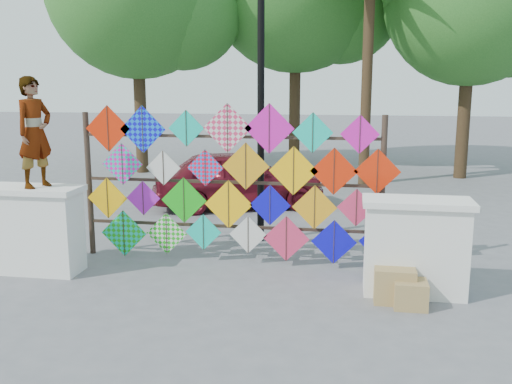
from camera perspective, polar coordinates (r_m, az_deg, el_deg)
ground at (r=8.33m, az=-3.76°, el=-8.47°), size 80.00×80.00×0.00m
parapet_left at (r=8.95m, az=-21.23°, el=-3.47°), size 1.40×0.65×1.28m
parapet_right at (r=7.79m, az=15.65°, el=-5.25°), size 1.40×0.65×1.28m
kite_rack at (r=8.68m, az=-2.31°, el=0.74°), size 4.96×0.24×2.46m
vendor_woman at (r=8.67m, az=-21.27°, el=5.57°), size 0.55×0.67×1.57m
sedan at (r=12.69m, az=-1.79°, el=1.38°), size 4.07×2.68×1.29m
lamppost at (r=9.75m, az=0.49°, el=10.54°), size 0.28×0.28×4.46m
cardboard_box_near at (r=7.60m, az=13.65°, el=-8.91°), size 0.51×0.45×0.45m
cardboard_box_far at (r=7.46m, az=15.18°, el=-9.83°), size 0.41×0.37×0.34m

